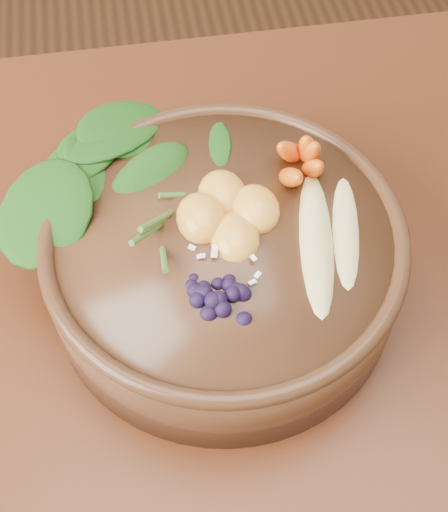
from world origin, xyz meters
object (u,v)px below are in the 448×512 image
(mandarin_cluster, at_px, (228,203))
(dining_table, at_px, (395,364))
(carrot_cluster, at_px, (297,130))
(stoneware_bowl, at_px, (224,262))
(kale_heap, at_px, (174,155))
(banana_halves, at_px, (333,226))
(blueberry_pile, at_px, (222,285))

(mandarin_cluster, bearing_deg, dining_table, -27.38)
(carrot_cluster, bearing_deg, stoneware_bowl, -123.69)
(kale_heap, bearing_deg, dining_table, -35.02)
(kale_heap, distance_m, banana_halves, 0.16)
(dining_table, height_order, kale_heap, kale_heap)
(stoneware_bowl, bearing_deg, blueberry_pile, -100.87)
(kale_heap, height_order, blueberry_pile, kale_heap)
(carrot_cluster, distance_m, blueberry_pile, 0.17)
(dining_table, xyz_separation_m, banana_halves, (-0.08, 0.05, 0.20))
(carrot_cluster, xyz_separation_m, blueberry_pile, (-0.09, -0.14, -0.02))
(banana_halves, relative_size, mandarin_cluster, 1.73)
(carrot_cluster, relative_size, blueberry_pile, 0.60)
(dining_table, relative_size, blueberry_pile, 10.57)
(carrot_cluster, relative_size, mandarin_cluster, 0.87)
(carrot_cluster, distance_m, banana_halves, 0.10)
(stoneware_bowl, bearing_deg, carrot_cluster, 42.58)
(mandarin_cluster, bearing_deg, blueberry_pile, -102.99)
(kale_heap, bearing_deg, blueberry_pile, -81.93)
(mandarin_cluster, bearing_deg, stoneware_bowl, -110.07)
(dining_table, xyz_separation_m, blueberry_pile, (-0.19, 0.00, 0.20))
(kale_heap, distance_m, carrot_cluster, 0.11)
(kale_heap, height_order, mandarin_cluster, kale_heap)
(dining_table, bearing_deg, mandarin_cluster, 152.62)
(kale_heap, xyz_separation_m, blueberry_pile, (0.02, -0.14, -0.00))
(kale_heap, distance_m, mandarin_cluster, 0.07)
(blueberry_pile, bearing_deg, carrot_cluster, 56.72)
(stoneware_bowl, relative_size, banana_halves, 1.83)
(stoneware_bowl, relative_size, blueberry_pile, 2.16)
(stoneware_bowl, xyz_separation_m, kale_heap, (-0.03, 0.08, 0.07))
(dining_table, distance_m, stoneware_bowl, 0.23)
(kale_heap, relative_size, blueberry_pile, 1.42)
(kale_heap, xyz_separation_m, mandarin_cluster, (0.04, -0.06, -0.01))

